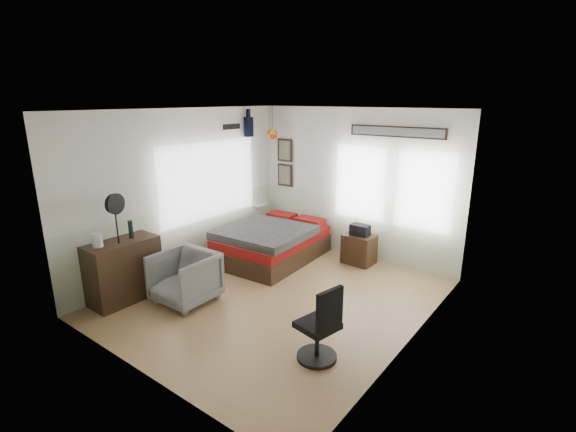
# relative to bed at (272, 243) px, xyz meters

# --- Properties ---
(ground_plane) EXTENTS (4.00, 4.50, 0.01)m
(ground_plane) POSITION_rel_bed_xyz_m (1.04, -1.15, -0.31)
(ground_plane) COLOR #A08052
(room_shell) EXTENTS (4.02, 4.52, 2.71)m
(room_shell) POSITION_rel_bed_xyz_m (0.97, -0.96, 1.30)
(room_shell) COLOR silver
(room_shell) RESTS_ON ground_plane
(wall_decor) EXTENTS (3.55, 1.32, 1.44)m
(wall_decor) POSITION_rel_bed_xyz_m (-0.06, 0.81, 1.79)
(wall_decor) COLOR #352213
(wall_decor) RESTS_ON room_shell
(bed) EXTENTS (1.53, 2.06, 0.63)m
(bed) POSITION_rel_bed_xyz_m (0.00, 0.00, 0.00)
(bed) COLOR #302013
(bed) RESTS_ON ground_plane
(dresser) EXTENTS (0.48, 1.00, 0.90)m
(dresser) POSITION_rel_bed_xyz_m (-0.70, -2.52, 0.14)
(dresser) COLOR #302013
(dresser) RESTS_ON ground_plane
(armchair) EXTENTS (0.81, 0.83, 0.74)m
(armchair) POSITION_rel_bed_xyz_m (0.06, -2.04, 0.06)
(armchair) COLOR slate
(armchair) RESTS_ON ground_plane
(nightstand) EXTENTS (0.53, 0.42, 0.53)m
(nightstand) POSITION_rel_bed_xyz_m (1.37, 0.79, -0.05)
(nightstand) COLOR #302013
(nightstand) RESTS_ON ground_plane
(task_chair) EXTENTS (0.48, 0.48, 0.92)m
(task_chair) POSITION_rel_bed_xyz_m (2.39, -2.06, 0.06)
(task_chair) COLOR black
(task_chair) RESTS_ON ground_plane
(kettle) EXTENTS (0.17, 0.14, 0.19)m
(kettle) POSITION_rel_bed_xyz_m (-0.73, -2.84, 0.69)
(kettle) COLOR silver
(kettle) RESTS_ON dresser
(bottle) EXTENTS (0.07, 0.07, 0.26)m
(bottle) POSITION_rel_bed_xyz_m (-0.68, -2.35, 0.72)
(bottle) COLOR black
(bottle) RESTS_ON dresser
(stand_fan) EXTENTS (0.13, 0.29, 0.72)m
(stand_fan) POSITION_rel_bed_xyz_m (-0.62, -2.59, 1.15)
(stand_fan) COLOR black
(stand_fan) RESTS_ON dresser
(black_bag) EXTENTS (0.32, 0.21, 0.19)m
(black_bag) POSITION_rel_bed_xyz_m (1.37, 0.79, 0.31)
(black_bag) COLOR black
(black_bag) RESTS_ON nightstand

